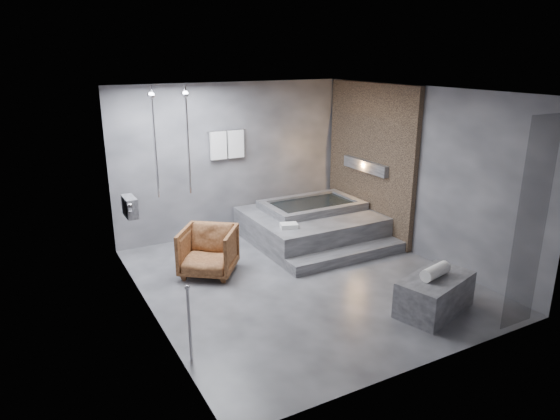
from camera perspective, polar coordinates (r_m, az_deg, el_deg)
room at (r=7.48m, az=4.32°, el=5.46°), size 5.00×5.04×2.82m
tub_deck at (r=9.20m, az=3.49°, el=-1.79°), size 2.20×2.00×0.50m
tub_step at (r=8.35m, az=7.76°, el=-5.17°), size 2.20×0.36×0.18m
concrete_bench at (r=6.98m, az=17.25°, el=-9.19°), size 1.21×0.88×0.49m
driftwood_chair at (r=7.78m, az=-8.19°, el=-4.67°), size 1.13×1.13×0.74m
rolled_towel at (r=6.83m, az=17.33°, el=-6.72°), size 0.50×0.27×0.17m
deck_towel at (r=8.31m, az=1.03°, el=-1.80°), size 0.33×0.28×0.08m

